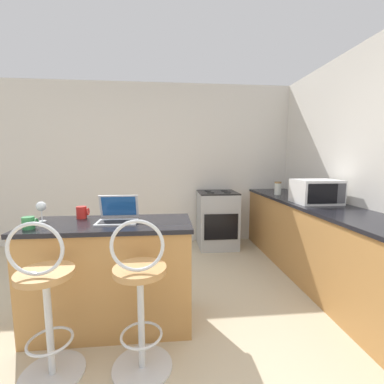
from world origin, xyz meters
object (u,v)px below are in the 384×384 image
at_px(microwave, 316,191).
at_px(mug_green, 29,223).
at_px(bar_stool_far, 140,300).
at_px(laptop, 118,215).
at_px(storage_jar, 278,188).
at_px(mug_red, 82,212).
at_px(bar_stool_near, 46,305).
at_px(stove_range, 217,219).
at_px(wine_glass_tall, 41,207).

distance_m(microwave, mug_green, 2.86).
bearing_deg(bar_stool_far, mug_green, 155.66).
height_order(bar_stool_far, laptop, laptop).
bearing_deg(microwave, laptop, -162.28).
bearing_deg(storage_jar, mug_red, -151.36).
height_order(mug_green, mug_red, mug_red).
bearing_deg(bar_stool_near, stove_range, 57.00).
relative_size(laptop, wine_glass_tall, 1.92).
bearing_deg(bar_stool_near, laptop, 57.68).
bearing_deg(mug_green, microwave, 17.32).
bearing_deg(wine_glass_tall, mug_green, -86.67).
height_order(mug_green, storage_jar, storage_jar).
height_order(laptop, storage_jar, laptop).
height_order(bar_stool_near, bar_stool_far, same).
bearing_deg(mug_green, bar_stool_far, -24.34).
bearing_deg(mug_red, storage_jar, 28.64).
bearing_deg(bar_stool_far, microwave, 32.92).
relative_size(bar_stool_far, laptop, 3.27).
xyz_separation_m(wine_glass_tall, storage_jar, (2.61, 1.36, -0.03)).
bearing_deg(mug_green, storage_jar, 31.39).
distance_m(bar_stool_far, storage_jar, 2.68).
relative_size(bar_stool_near, laptop, 3.27).
bearing_deg(laptop, mug_green, -164.07).
bearing_deg(mug_green, laptop, 15.93).
bearing_deg(wine_glass_tall, microwave, 12.81).
distance_m(bar_stool_far, microwave, 2.32).
distance_m(microwave, stove_range, 1.59).
bearing_deg(mug_red, laptop, -23.55).
distance_m(stove_range, wine_glass_tall, 2.59).
distance_m(bar_stool_near, stove_range, 2.83).
xyz_separation_m(bar_stool_near, wine_glass_tall, (-0.27, 0.60, 0.51)).
bearing_deg(storage_jar, microwave, -79.43).
bearing_deg(mug_green, stove_range, 47.96).
distance_m(mug_red, storage_jar, 2.64).
relative_size(microwave, stove_range, 0.54).
xyz_separation_m(bar_stool_near, stove_range, (1.54, 2.37, -0.05)).
distance_m(microwave, mug_red, 2.52).
height_order(microwave, storage_jar, microwave).
height_order(laptop, microwave, microwave).
height_order(bar_stool_near, microwave, microwave).
height_order(microwave, mug_red, microwave).
distance_m(mug_green, storage_jar, 3.04).
bearing_deg(stove_range, microwave, -50.81).
xyz_separation_m(bar_stool_far, wine_glass_tall, (-0.85, 0.60, 0.51)).
xyz_separation_m(laptop, storage_jar, (1.99, 1.41, 0.04)).
distance_m(laptop, wine_glass_tall, 0.63).
distance_m(mug_green, mug_red, 0.42).
bearing_deg(storage_jar, bar_stool_near, -140.00).
height_order(laptop, mug_green, laptop).
bearing_deg(mug_red, microwave, 12.29).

